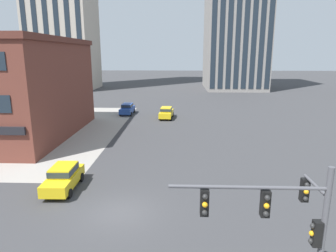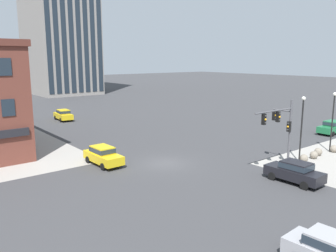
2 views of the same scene
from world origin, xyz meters
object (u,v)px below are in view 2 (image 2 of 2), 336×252
(bollard_sphere_curb_d, at_px, (334,149))
(street_lamp_mid_sidewalk, at_px, (333,116))
(car_main_southbound_near, at_px, (334,252))
(car_cross_westbound, at_px, (15,116))
(bollard_sphere_curb_c, at_px, (318,152))
(car_parked_curb, at_px, (295,171))
(traffic_signal_main, at_px, (282,126))
(bollard_sphere_curb_b, at_px, (314,155))
(bollard_sphere_curb_a, at_px, (304,158))
(street_lamp_corner_near, at_px, (302,122))
(car_main_southbound_far, at_px, (332,127))
(car_main_northbound_near, at_px, (63,115))
(car_main_northbound_far, at_px, (103,155))

(bollard_sphere_curb_d, height_order, street_lamp_mid_sidewalk, street_lamp_mid_sidewalk)
(car_main_southbound_near, distance_m, car_cross_westbound, 48.15)
(bollard_sphere_curb_c, relative_size, bollard_sphere_curb_d, 1.00)
(car_cross_westbound, distance_m, car_parked_curb, 41.79)
(traffic_signal_main, bearing_deg, bollard_sphere_curb_b, -7.27)
(bollard_sphere_curb_a, height_order, car_parked_curb, car_parked_curb)
(street_lamp_corner_near, relative_size, car_main_southbound_far, 1.39)
(bollard_sphere_curb_c, distance_m, bollard_sphere_curb_d, 2.42)
(bollard_sphere_curb_c, height_order, car_main_northbound_near, car_main_northbound_near)
(bollard_sphere_curb_a, bearing_deg, street_lamp_mid_sidewalk, 2.94)
(car_parked_curb, bearing_deg, bollard_sphere_curb_a, 23.70)
(bollard_sphere_curb_b, height_order, street_lamp_corner_near, street_lamp_corner_near)
(car_main_northbound_far, relative_size, car_cross_westbound, 1.00)
(bollard_sphere_curb_b, bearing_deg, car_main_southbound_far, 19.74)
(traffic_signal_main, relative_size, bollard_sphere_curb_a, 7.86)
(bollard_sphere_curb_d, height_order, car_main_southbound_near, car_main_southbound_near)
(bollard_sphere_curb_a, height_order, car_main_southbound_near, car_main_southbound_near)
(bollard_sphere_curb_a, bearing_deg, car_main_southbound_near, -145.73)
(car_main_northbound_near, xyz_separation_m, car_main_northbound_far, (-6.21, -24.35, 0.00))
(car_main_northbound_far, distance_m, car_main_southbound_near, 20.84)
(car_main_northbound_far, bearing_deg, car_parked_curb, -55.10)
(bollard_sphere_curb_a, relative_size, bollard_sphere_curb_d, 1.00)
(street_lamp_mid_sidewalk, relative_size, car_main_southbound_near, 1.37)
(traffic_signal_main, relative_size, car_main_southbound_far, 1.34)
(street_lamp_corner_near, bearing_deg, bollard_sphere_curb_a, -46.58)
(bollard_sphere_curb_b, distance_m, street_lamp_corner_near, 3.98)
(street_lamp_mid_sidewalk, relative_size, car_parked_curb, 1.39)
(car_main_northbound_near, bearing_deg, car_main_northbound_far, -104.31)
(bollard_sphere_curb_b, bearing_deg, street_lamp_corner_near, 171.53)
(car_cross_westbound, relative_size, car_parked_curb, 1.00)
(bollard_sphere_curb_d, bearing_deg, car_cross_westbound, 118.23)
(bollard_sphere_curb_c, xyz_separation_m, bollard_sphere_curb_d, (2.39, -0.39, 0.00))
(bollard_sphere_curb_a, distance_m, bollard_sphere_curb_d, 5.57)
(bollard_sphere_curb_c, relative_size, car_main_northbound_far, 0.17)
(bollard_sphere_curb_a, xyz_separation_m, bollard_sphere_curb_d, (5.57, -0.07, 0.00))
(traffic_signal_main, bearing_deg, car_cross_westbound, 107.69)
(traffic_signal_main, height_order, car_parked_curb, traffic_signal_main)
(car_main_southbound_far, bearing_deg, street_lamp_corner_near, -164.01)
(car_main_northbound_near, height_order, car_main_southbound_far, same)
(car_main_northbound_near, bearing_deg, traffic_signal_main, -80.69)
(street_lamp_mid_sidewalk, relative_size, car_main_southbound_far, 1.39)
(traffic_signal_main, height_order, bollard_sphere_curb_c, traffic_signal_main)
(car_main_northbound_far, bearing_deg, car_main_northbound_near, 75.69)
(bollard_sphere_curb_b, xyz_separation_m, car_parked_curb, (-7.33, -2.43, 0.54))
(traffic_signal_main, height_order, car_main_northbound_near, traffic_signal_main)
(car_parked_curb, bearing_deg, car_main_southbound_near, -140.24)
(bollard_sphere_curb_b, distance_m, bollard_sphere_curb_d, 3.80)
(traffic_signal_main, distance_m, bollard_sphere_curb_d, 9.21)
(street_lamp_corner_near, bearing_deg, car_parked_curb, -152.53)
(bollard_sphere_curb_a, bearing_deg, street_lamp_corner_near, 133.42)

